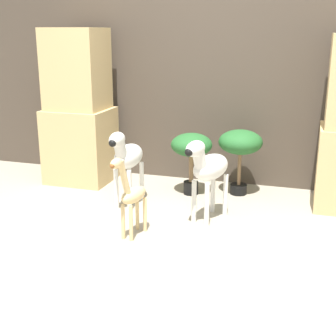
{
  "coord_description": "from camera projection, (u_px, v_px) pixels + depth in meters",
  "views": [
    {
      "loc": [
        0.89,
        -2.79,
        1.43
      ],
      "look_at": [
        -0.19,
        0.65,
        0.37
      ],
      "focal_mm": 50.0,
      "sensor_mm": 36.0,
      "label": 1
    }
  ],
  "objects": [
    {
      "name": "giraffe_figurine",
      "position": [
        131.0,
        193.0,
        3.28
      ],
      "size": [
        0.16,
        0.41,
        0.63
      ],
      "color": "#E0C184",
      "rests_on": "ground_plane"
    },
    {
      "name": "ground_plane",
      "position": [
        166.0,
        247.0,
        3.21
      ],
      "size": [
        14.0,
        14.0,
        0.0
      ],
      "primitive_type": "plane",
      "color": "#9E937F"
    },
    {
      "name": "potted_palm_back",
      "position": [
        240.0,
        145.0,
        4.13
      ],
      "size": [
        0.39,
        0.39,
        0.59
      ],
      "color": "black",
      "rests_on": "ground_plane"
    },
    {
      "name": "potted_palm_front",
      "position": [
        191.0,
        148.0,
        4.14
      ],
      "size": [
        0.37,
        0.37,
        0.56
      ],
      "color": "black",
      "rests_on": "ground_plane"
    },
    {
      "name": "zebra_left",
      "position": [
        127.0,
        156.0,
        3.86
      ],
      "size": [
        0.2,
        0.53,
        0.67
      ],
      "color": "silver",
      "rests_on": "ground_plane"
    },
    {
      "name": "rock_pillar_left",
      "position": [
        79.0,
        112.0,
        4.46
      ],
      "size": [
        0.59,
        0.52,
        1.46
      ],
      "color": "tan",
      "rests_on": "ground_plane"
    },
    {
      "name": "zebra_right",
      "position": [
        208.0,
        167.0,
        3.55
      ],
      "size": [
        0.32,
        0.53,
        0.67
      ],
      "color": "silver",
      "rests_on": "ground_plane"
    },
    {
      "name": "wall_back",
      "position": [
        218.0,
        67.0,
        4.36
      ],
      "size": [
        6.4,
        0.08,
        2.2
      ],
      "color": "#473D33",
      "rests_on": "ground_plane"
    }
  ]
}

